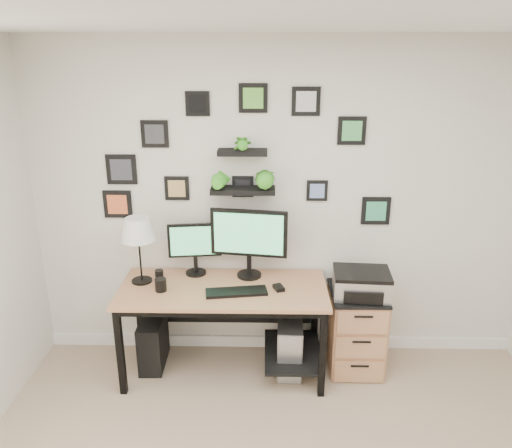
{
  "coord_description": "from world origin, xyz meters",
  "views": [
    {
      "loc": [
        -0.13,
        -1.83,
        2.48
      ],
      "look_at": [
        -0.2,
        1.83,
        1.2
      ],
      "focal_mm": 35.0,
      "sensor_mm": 36.0,
      "label": 1
    }
  ],
  "objects_px": {
    "desk": "(228,300)",
    "pc_tower_grey": "(290,345)",
    "table_lamp": "(138,231)",
    "printer": "(361,283)",
    "pc_tower_black": "(153,341)",
    "file_cabinet": "(355,329)",
    "mug": "(161,285)",
    "monitor_left": "(195,245)",
    "monitor_right": "(249,238)"
  },
  "relations": [
    {
      "from": "desk",
      "to": "monitor_right",
      "type": "height_order",
      "value": "monitor_right"
    },
    {
      "from": "monitor_right",
      "to": "table_lamp",
      "type": "relative_size",
      "value": 1.14
    },
    {
      "from": "mug",
      "to": "pc_tower_black",
      "type": "height_order",
      "value": "mug"
    },
    {
      "from": "monitor_left",
      "to": "printer",
      "type": "distance_m",
      "value": 1.35
    },
    {
      "from": "desk",
      "to": "table_lamp",
      "type": "xyz_separation_m",
      "value": [
        -0.69,
        0.06,
        0.55
      ]
    },
    {
      "from": "printer",
      "to": "file_cabinet",
      "type": "bearing_deg",
      "value": 105.59
    },
    {
      "from": "table_lamp",
      "to": "file_cabinet",
      "type": "relative_size",
      "value": 0.79
    },
    {
      "from": "monitor_right",
      "to": "mug",
      "type": "bearing_deg",
      "value": -158.2
    },
    {
      "from": "pc_tower_black",
      "to": "pc_tower_grey",
      "type": "bearing_deg",
      "value": -3.58
    },
    {
      "from": "table_lamp",
      "to": "pc_tower_grey",
      "type": "relative_size",
      "value": 1.17
    },
    {
      "from": "mug",
      "to": "desk",
      "type": "bearing_deg",
      "value": 11.29
    },
    {
      "from": "monitor_right",
      "to": "printer",
      "type": "bearing_deg",
      "value": -9.58
    },
    {
      "from": "desk",
      "to": "file_cabinet",
      "type": "xyz_separation_m",
      "value": [
        1.02,
        0.06,
        -0.29
      ]
    },
    {
      "from": "desk",
      "to": "table_lamp",
      "type": "distance_m",
      "value": 0.88
    },
    {
      "from": "table_lamp",
      "to": "pc_tower_grey",
      "type": "xyz_separation_m",
      "value": [
        1.18,
        -0.06,
        -0.96
      ]
    },
    {
      "from": "pc_tower_black",
      "to": "file_cabinet",
      "type": "xyz_separation_m",
      "value": [
        1.66,
        0.01,
        0.13
      ]
    },
    {
      "from": "desk",
      "to": "pc_tower_black",
      "type": "height_order",
      "value": "desk"
    },
    {
      "from": "monitor_left",
      "to": "mug",
      "type": "bearing_deg",
      "value": -126.54
    },
    {
      "from": "desk",
      "to": "monitor_left",
      "type": "xyz_separation_m",
      "value": [
        -0.28,
        0.21,
        0.38
      ]
    },
    {
      "from": "monitor_left",
      "to": "printer",
      "type": "bearing_deg",
      "value": -8.22
    },
    {
      "from": "pc_tower_grey",
      "to": "file_cabinet",
      "type": "distance_m",
      "value": 0.55
    },
    {
      "from": "desk",
      "to": "pc_tower_grey",
      "type": "height_order",
      "value": "desk"
    },
    {
      "from": "monitor_left",
      "to": "pc_tower_grey",
      "type": "distance_m",
      "value": 1.12
    },
    {
      "from": "printer",
      "to": "monitor_right",
      "type": "bearing_deg",
      "value": 170.42
    },
    {
      "from": "monitor_left",
      "to": "pc_tower_grey",
      "type": "height_order",
      "value": "monitor_left"
    },
    {
      "from": "mug",
      "to": "pc_tower_grey",
      "type": "bearing_deg",
      "value": 5.8
    },
    {
      "from": "desk",
      "to": "mug",
      "type": "xyz_separation_m",
      "value": [
        -0.5,
        -0.1,
        0.17
      ]
    },
    {
      "from": "monitor_left",
      "to": "file_cabinet",
      "type": "bearing_deg",
      "value": -6.46
    },
    {
      "from": "table_lamp",
      "to": "mug",
      "type": "relative_size",
      "value": 5.4
    },
    {
      "from": "desk",
      "to": "monitor_right",
      "type": "relative_size",
      "value": 2.64
    },
    {
      "from": "desk",
      "to": "pc_tower_black",
      "type": "relative_size",
      "value": 3.85
    },
    {
      "from": "file_cabinet",
      "to": "printer",
      "type": "distance_m",
      "value": 0.44
    },
    {
      "from": "pc_tower_black",
      "to": "printer",
      "type": "distance_m",
      "value": 1.76
    },
    {
      "from": "printer",
      "to": "pc_tower_black",
      "type": "bearing_deg",
      "value": 178.92
    },
    {
      "from": "table_lamp",
      "to": "printer",
      "type": "distance_m",
      "value": 1.77
    },
    {
      "from": "monitor_right",
      "to": "table_lamp",
      "type": "distance_m",
      "value": 0.86
    },
    {
      "from": "monitor_right",
      "to": "file_cabinet",
      "type": "distance_m",
      "value": 1.15
    },
    {
      "from": "monitor_right",
      "to": "mug",
      "type": "height_order",
      "value": "monitor_right"
    },
    {
      "from": "table_lamp",
      "to": "mug",
      "type": "distance_m",
      "value": 0.45
    },
    {
      "from": "monitor_right",
      "to": "mug",
      "type": "xyz_separation_m",
      "value": [
        -0.66,
        -0.26,
        -0.29
      ]
    },
    {
      "from": "monitor_left",
      "to": "pc_tower_black",
      "type": "relative_size",
      "value": 1.04
    },
    {
      "from": "desk",
      "to": "pc_tower_grey",
      "type": "relative_size",
      "value": 3.54
    },
    {
      "from": "monitor_left",
      "to": "printer",
      "type": "height_order",
      "value": "monitor_left"
    },
    {
      "from": "mug",
      "to": "pc_tower_black",
      "type": "bearing_deg",
      "value": 130.96
    },
    {
      "from": "pc_tower_black",
      "to": "file_cabinet",
      "type": "bearing_deg",
      "value": -0.81
    },
    {
      "from": "printer",
      "to": "pc_tower_grey",
      "type": "bearing_deg",
      "value": -178.38
    },
    {
      "from": "monitor_right",
      "to": "pc_tower_grey",
      "type": "xyz_separation_m",
      "value": [
        0.33,
        -0.16,
        -0.87
      ]
    },
    {
      "from": "desk",
      "to": "table_lamp",
      "type": "relative_size",
      "value": 3.01
    },
    {
      "from": "monitor_left",
      "to": "monitor_right",
      "type": "distance_m",
      "value": 0.44
    },
    {
      "from": "monitor_left",
      "to": "printer",
      "type": "xyz_separation_m",
      "value": [
        1.31,
        -0.19,
        -0.23
      ]
    }
  ]
}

